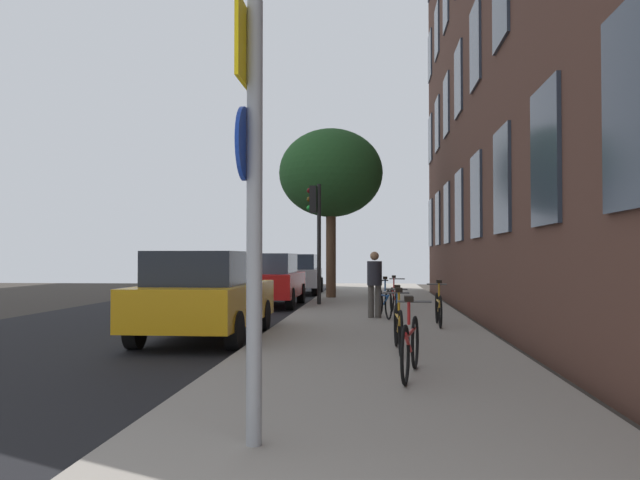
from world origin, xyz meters
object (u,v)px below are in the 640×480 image
(tree_near, at_px, (331,174))
(car_0, at_px, (205,294))
(bicycle_2, at_px, (397,315))
(car_2, at_px, (297,274))
(bicycle_4, at_px, (384,302))
(car_1, at_px, (269,279))
(traffic_light, at_px, (316,222))
(bicycle_1, at_px, (398,327))
(sign_post, at_px, (251,183))
(bicycle_0, at_px, (410,345))
(bicycle_5, at_px, (395,297))
(pedestrian_0, at_px, (375,280))
(bicycle_3, at_px, (439,308))

(tree_near, distance_m, car_0, 11.74)
(bicycle_2, xyz_separation_m, car_2, (-3.58, 14.75, 0.37))
(bicycle_4, height_order, car_1, car_1)
(tree_near, xyz_separation_m, car_2, (-1.65, 3.87, -3.60))
(traffic_light, relative_size, bicycle_1, 2.04)
(sign_post, xyz_separation_m, bicycle_0, (1.35, 2.94, -1.60))
(bicycle_5, xyz_separation_m, car_2, (-3.69, 9.30, 0.36))
(tree_near, relative_size, pedestrian_0, 3.84)
(bicycle_5, bearing_deg, bicycle_3, -78.73)
(bicycle_4, distance_m, bicycle_5, 2.23)
(sign_post, height_order, pedestrian_0, sign_post)
(bicycle_4, bearing_deg, tree_near, 102.75)
(bicycle_1, height_order, pedestrian_0, pedestrian_0)
(sign_post, bearing_deg, bicycle_3, 75.70)
(pedestrian_0, bearing_deg, bicycle_4, 0.54)
(tree_near, relative_size, bicycle_3, 3.57)
(traffic_light, distance_m, car_1, 2.35)
(bicycle_2, distance_m, car_1, 8.82)
(traffic_light, height_order, car_1, traffic_light)
(tree_near, height_order, car_1, tree_near)
(car_0, relative_size, car_1, 0.98)
(sign_post, bearing_deg, car_0, 107.20)
(car_0, height_order, car_1, same)
(traffic_light, xyz_separation_m, pedestrian_0, (1.75, -4.23, -1.58))
(sign_post, xyz_separation_m, bicycle_3, (2.24, 8.77, -1.61))
(sign_post, height_order, bicycle_1, sign_post)
(car_0, bearing_deg, sign_post, -72.80)
(bicycle_1, relative_size, pedestrian_0, 1.15)
(bicycle_3, bearing_deg, sign_post, -104.30)
(car_1, bearing_deg, bicycle_0, -73.40)
(bicycle_0, xyz_separation_m, bicycle_4, (-0.20, 7.53, -0.00))
(bicycle_5, bearing_deg, bicycle_4, -98.09)
(car_1, bearing_deg, bicycle_3, -54.80)
(bicycle_5, height_order, car_2, car_2)
(bicycle_0, bearing_deg, bicycle_3, 81.35)
(bicycle_5, relative_size, car_2, 0.42)
(bicycle_5, relative_size, car_0, 0.38)
(sign_post, relative_size, car_0, 0.77)
(bicycle_4, bearing_deg, car_1, 126.01)
(bicycle_1, height_order, bicycle_5, bicycle_1)
(bicycle_1, xyz_separation_m, car_0, (-3.46, 2.02, 0.35))
(sign_post, relative_size, bicycle_4, 2.10)
(bicycle_3, height_order, car_0, car_0)
(pedestrian_0, xyz_separation_m, car_2, (-3.17, 11.51, -0.15))
(sign_post, distance_m, car_2, 22.12)
(bicycle_1, height_order, bicycle_3, bicycle_1)
(car_1, bearing_deg, car_0, -89.03)
(bicycle_2, bearing_deg, car_0, -177.06)
(pedestrian_0, distance_m, car_0, 4.63)
(bicycle_0, height_order, car_0, car_0)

